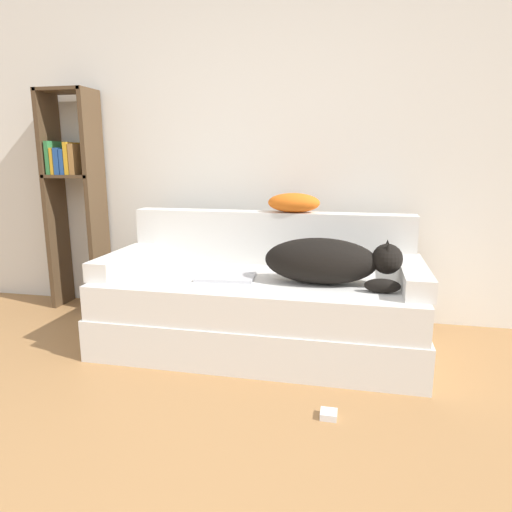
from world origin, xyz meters
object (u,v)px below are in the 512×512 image
Objects in this scene: laptop at (226,277)px; throw_pillow at (294,203)px; dog at (328,261)px; bookshelf at (73,187)px; power_adapter at (329,414)px; couch at (259,313)px.

laptop is 0.70m from throw_pillow.
bookshelf is (-1.98, 0.59, 0.36)m from dog.
bookshelf is (-1.38, 0.58, 0.48)m from laptop.
bookshelf reaches higher than power_adapter.
couch is at bearing -113.03° from throw_pillow.
laptop reaches higher than couch.
couch is at bearing 123.23° from power_adapter.
laptop is at bearing -23.01° from bookshelf.
power_adapter is at bearing -49.02° from laptop.
dog is (0.42, -0.08, 0.37)m from couch.
laptop is at bearing -158.22° from couch.
dog is 2.14× the size of laptop.
bookshelf is at bearing 152.33° from laptop.
dog is at bearing -10.45° from couch.
laptop is at bearing 179.89° from dog.
throw_pillow is (-0.26, 0.44, 0.29)m from dog.
throw_pillow reaches higher than dog.
laptop is 0.22× the size of bookshelf.
laptop is 4.74× the size of power_adapter.
couch is 0.32m from laptop.
power_adapter is at bearing -84.77° from dog.
laptop is 1.03m from power_adapter.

